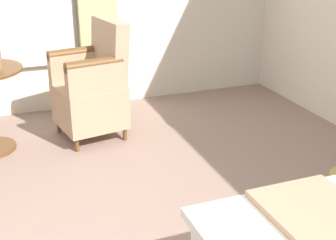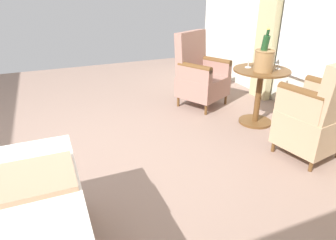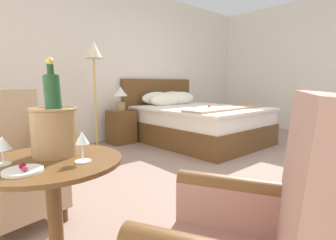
{
  "view_description": "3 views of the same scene",
  "coord_description": "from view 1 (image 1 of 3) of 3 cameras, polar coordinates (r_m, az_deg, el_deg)",
  "views": [
    {
      "loc": [
        1.34,
        -0.04,
        1.67
      ],
      "look_at": [
        -0.75,
        0.76,
        0.76
      ],
      "focal_mm": 50.0,
      "sensor_mm": 36.0,
      "label": 1
    },
    {
      "loc": [
        -0.07,
        2.57,
        1.58
      ],
      "look_at": [
        -0.81,
        0.81,
        0.72
      ],
      "focal_mm": 32.0,
      "sensor_mm": 36.0,
      "label": 2
    },
    {
      "loc": [
        -2.79,
        -1.42,
        1.04
      ],
      "look_at": [
        -0.68,
        0.93,
        0.6
      ],
      "focal_mm": 28.0,
      "sensor_mm": 36.0,
      "label": 3
    }
  ],
  "objects": [
    {
      "name": "armchair_by_window",
      "position": [
        4.0,
        -9.15,
        3.87
      ],
      "size": [
        0.6,
        0.62,
        0.99
      ],
      "color": "brown",
      "rests_on": "ground"
    }
  ]
}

